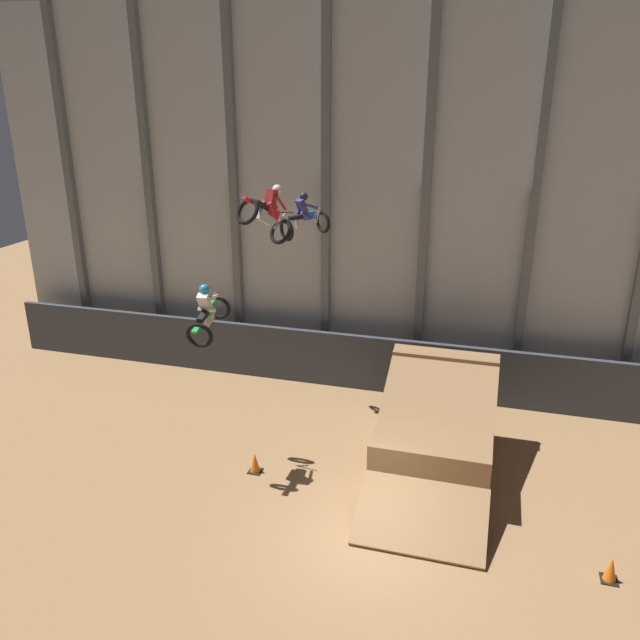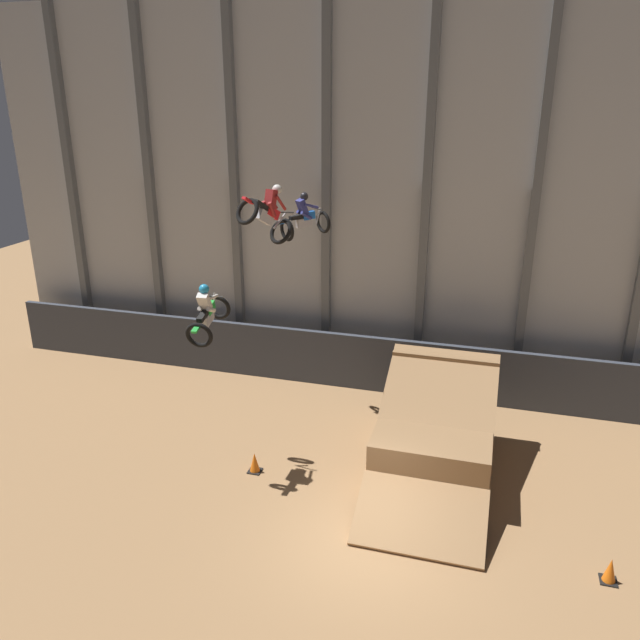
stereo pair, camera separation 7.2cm
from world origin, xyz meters
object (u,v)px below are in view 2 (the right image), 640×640
Objects in this scene: rider_bike_center_air at (267,214)px; rider_bike_right_air at (305,219)px; traffic_cone_near_ramp at (610,571)px; traffic_cone_arena_edge at (255,463)px; dirt_ramp at (436,433)px; rider_bike_left_air at (207,314)px.

rider_bike_center_air is 1.09× the size of rider_bike_right_air.
traffic_cone_near_ramp and traffic_cone_arena_edge have the same top height.
rider_bike_center_air reaches higher than traffic_cone_arena_edge.
traffic_cone_arena_edge is (-4.74, -1.83, -0.66)m from dirt_ramp.
rider_bike_right_air reaches higher than dirt_ramp.
rider_bike_right_air is (-0.03, 3.37, -0.76)m from rider_bike_center_air.
rider_bike_center_air is at bearing 91.60° from traffic_cone_arena_edge.
dirt_ramp is 10.48× the size of traffic_cone_near_ramp.
rider_bike_center_air is at bearing -50.98° from rider_bike_right_air.
rider_bike_right_air reaches higher than traffic_cone_arena_edge.
rider_bike_center_air is (1.17, 1.51, 2.41)m from rider_bike_left_air.
rider_bike_left_air is 1.11× the size of rider_bike_right_air.
dirt_ramp is at bearing 139.00° from traffic_cone_near_ramp.
rider_bike_left_air is (-5.95, -1.69, 3.55)m from dirt_ramp.
traffic_cone_arena_edge is (0.05, -1.64, -6.62)m from rider_bike_center_air.
dirt_ramp is at bearing 11.61° from rider_bike_left_air.
rider_bike_center_air reaches higher than rider_bike_right_air.
traffic_cone_near_ramp is (4.13, -3.59, -0.66)m from dirt_ramp.
rider_bike_left_air is at bearing 173.59° from traffic_cone_arena_edge.
rider_bike_right_air is (-4.81, 3.19, 5.20)m from dirt_ramp.
rider_bike_left_air reaches higher than traffic_cone_near_ramp.
rider_bike_left_air is 1.02× the size of rider_bike_center_air.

